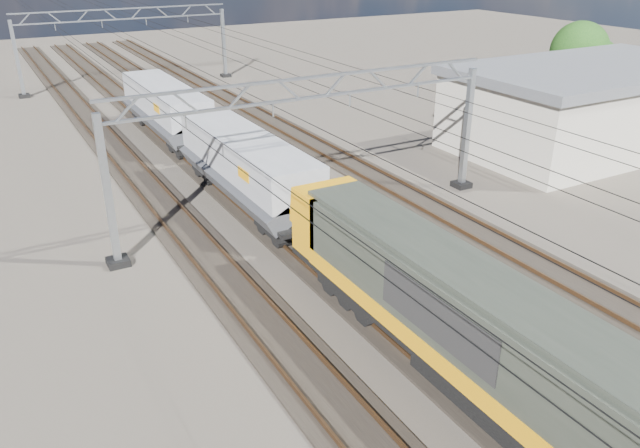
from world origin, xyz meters
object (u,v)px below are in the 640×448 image
hopper_wagon_lead (247,165)px  industrial_shed (591,106)px  hopper_wagon_mid (166,106)px  tree_far (584,53)px  locomotive (493,339)px  catenary_gantry_mid (313,145)px  catenary_gantry_far (127,44)px

hopper_wagon_lead → industrial_shed: industrial_shed is taller
hopper_wagon_lead → hopper_wagon_mid: (0.00, 14.20, 0.00)m
industrial_shed → tree_far: bearing=43.1°
hopper_wagon_mid → industrial_shed: bearing=-33.0°
locomotive → hopper_wagon_lead: (-0.00, 17.70, -0.09)m
locomotive → hopper_wagon_mid: 31.90m
catenary_gantry_mid → hopper_wagon_mid: (-2.00, 17.59, -1.67)m
locomotive → hopper_wagon_mid: bearing=90.0°
hopper_wagon_mid → tree_far: size_ratio=1.88×
locomotive → tree_far: size_ratio=3.06×
catenary_gantry_far → tree_far: size_ratio=2.88×
industrial_shed → hopper_wagon_lead: bearing=176.7°
hopper_wagon_mid → catenary_gantry_far: bearing=83.8°
hopper_wagon_lead → industrial_shed: size_ratio=0.70×
catenary_gantry_far → tree_far: (30.32, -26.21, 0.49)m
hopper_wagon_lead → industrial_shed: 24.05m
catenary_gantry_mid → locomotive: bearing=-98.0°
catenary_gantry_mid → catenary_gantry_far: same height
hopper_wagon_lead → tree_far: 33.02m
industrial_shed → catenary_gantry_far: bearing=122.9°
locomotive → industrial_shed: industrial_shed is taller
hopper_wagon_mid → industrial_shed: (24.00, -15.59, 0.49)m
hopper_wagon_mid → locomotive: bearing=-90.0°
locomotive → hopper_wagon_mid: (-0.00, 31.90, -0.09)m
catenary_gantry_far → hopper_wagon_mid: bearing=-96.2°
catenary_gantry_far → industrial_shed: (22.00, -34.00, -1.18)m
hopper_wagon_lead → catenary_gantry_far: bearing=86.5°
catenary_gantry_far → industrial_shed: 40.51m
industrial_shed → tree_far: 11.52m
catenary_gantry_far → hopper_wagon_mid: (-2.00, -18.41, -1.67)m
hopper_wagon_lead → tree_far: size_ratio=1.88×
catenary_gantry_far → hopper_wagon_lead: size_ratio=1.53×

